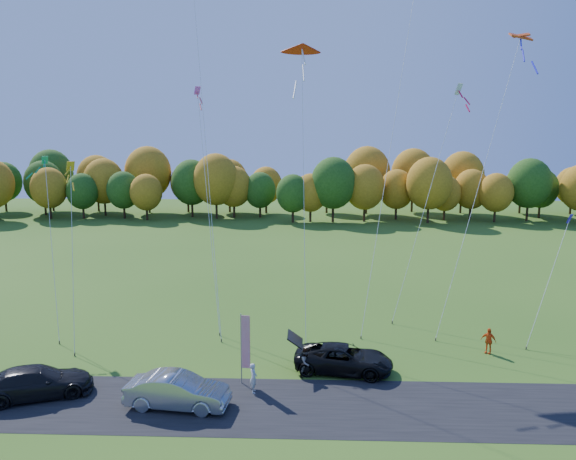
{
  "coord_description": "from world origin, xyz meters",
  "views": [
    {
      "loc": [
        1.34,
        -29.51,
        13.27
      ],
      "look_at": [
        0.0,
        6.0,
        7.0
      ],
      "focal_mm": 35.0,
      "sensor_mm": 36.0,
      "label": 1
    }
  ],
  "objects_px": {
    "person_east": "(488,341)",
    "feather_flag": "(245,341)",
    "black_suv": "(344,359)",
    "silver_sedan": "(178,391)"
  },
  "relations": [
    {
      "from": "black_suv",
      "to": "feather_flag",
      "type": "bearing_deg",
      "value": 117.08
    },
    {
      "from": "person_east",
      "to": "feather_flag",
      "type": "height_order",
      "value": "feather_flag"
    },
    {
      "from": "person_east",
      "to": "feather_flag",
      "type": "bearing_deg",
      "value": -127.55
    },
    {
      "from": "silver_sedan",
      "to": "person_east",
      "type": "distance_m",
      "value": 18.74
    },
    {
      "from": "person_east",
      "to": "black_suv",
      "type": "bearing_deg",
      "value": -127.24
    },
    {
      "from": "black_suv",
      "to": "person_east",
      "type": "bearing_deg",
      "value": -62.09
    },
    {
      "from": "black_suv",
      "to": "person_east",
      "type": "height_order",
      "value": "person_east"
    },
    {
      "from": "silver_sedan",
      "to": "feather_flag",
      "type": "bearing_deg",
      "value": -41.36
    },
    {
      "from": "black_suv",
      "to": "silver_sedan",
      "type": "xyz_separation_m",
      "value": [
        -8.33,
        -4.42,
        0.07
      ]
    },
    {
      "from": "black_suv",
      "to": "silver_sedan",
      "type": "height_order",
      "value": "silver_sedan"
    }
  ]
}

